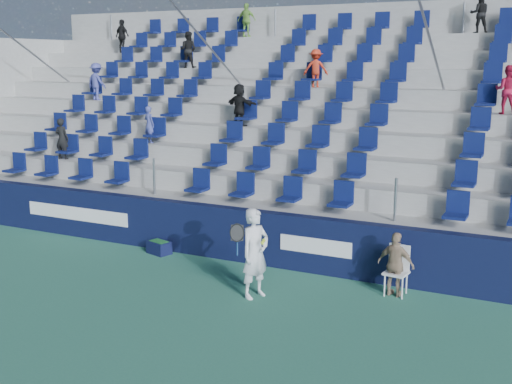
# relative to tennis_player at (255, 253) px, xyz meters

# --- Properties ---
(ground) EXTENTS (70.00, 70.00, 0.00)m
(ground) POSITION_rel_tennis_player_xyz_m (-0.95, -1.25, -0.87)
(ground) COLOR #31745B
(ground) RESTS_ON ground
(sponsor_wall) EXTENTS (24.00, 0.32, 1.20)m
(sponsor_wall) POSITION_rel_tennis_player_xyz_m (-0.95, 1.90, -0.27)
(sponsor_wall) COLOR #0E1334
(sponsor_wall) RESTS_ON ground
(grandstand) EXTENTS (24.00, 8.17, 6.63)m
(grandstand) POSITION_rel_tennis_player_xyz_m (-0.95, 6.99, 1.27)
(grandstand) COLOR #A6A6A1
(grandstand) RESTS_ON ground
(tennis_player) EXTENTS (0.71, 0.74, 1.74)m
(tennis_player) POSITION_rel_tennis_player_xyz_m (0.00, 0.00, 0.00)
(tennis_player) COLOR silver
(tennis_player) RESTS_ON ground
(line_judge_chair) EXTENTS (0.47, 0.48, 0.96)m
(line_judge_chair) POSITION_rel_tennis_player_xyz_m (2.39, 1.40, -0.32)
(line_judge_chair) COLOR white
(line_judge_chair) RESTS_ON ground
(line_judge) EXTENTS (0.78, 0.42, 1.26)m
(line_judge) POSITION_rel_tennis_player_xyz_m (2.39, 1.25, -0.24)
(line_judge) COLOR tan
(line_judge) RESTS_ON ground
(ball_bin) EXTENTS (0.62, 0.49, 0.31)m
(ball_bin) POSITION_rel_tennis_player_xyz_m (-3.27, 1.50, -0.71)
(ball_bin) COLOR #0E1235
(ball_bin) RESTS_ON ground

